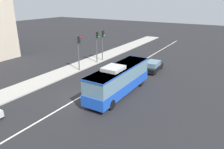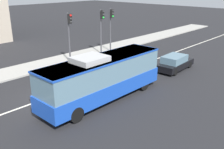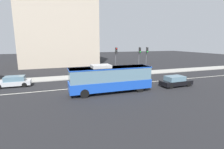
{
  "view_description": "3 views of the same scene",
  "coord_description": "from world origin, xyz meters",
  "px_view_note": "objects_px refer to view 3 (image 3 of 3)",
  "views": [
    {
      "loc": [
        -15.65,
        -13.5,
        9.84
      ],
      "look_at": [
        2.67,
        -2.39,
        2.21
      ],
      "focal_mm": 33.97,
      "sensor_mm": 36.0,
      "label": 1
    },
    {
      "loc": [
        -8.98,
        -15.19,
        7.97
      ],
      "look_at": [
        3.72,
        -3.25,
        1.74
      ],
      "focal_mm": 41.17,
      "sensor_mm": 36.0,
      "label": 2
    },
    {
      "loc": [
        -3.33,
        -21.73,
        6.02
      ],
      "look_at": [
        3.4,
        -2.29,
        2.04
      ],
      "focal_mm": 26.58,
      "sensor_mm": 36.0,
      "label": 3
    }
  ],
  "objects_px": {
    "transit_bus": "(110,78)",
    "sedan_silver": "(14,81)",
    "sedan_black": "(176,81)",
    "traffic_light_far_corner": "(139,56)",
    "traffic_light_near_corner": "(116,57)",
    "traffic_light_mid_block": "(147,56)"
  },
  "relations": [
    {
      "from": "transit_bus",
      "to": "traffic_light_mid_block",
      "type": "height_order",
      "value": "traffic_light_mid_block"
    },
    {
      "from": "transit_bus",
      "to": "sedan_silver",
      "type": "bearing_deg",
      "value": 149.81
    },
    {
      "from": "sedan_black",
      "to": "traffic_light_mid_block",
      "type": "xyz_separation_m",
      "value": [
        0.68,
        9.07,
        2.84
      ]
    },
    {
      "from": "transit_bus",
      "to": "traffic_light_near_corner",
      "type": "relative_size",
      "value": 1.92
    },
    {
      "from": "transit_bus",
      "to": "traffic_light_near_corner",
      "type": "xyz_separation_m",
      "value": [
        3.93,
        8.65,
        1.75
      ]
    },
    {
      "from": "transit_bus",
      "to": "sedan_black",
      "type": "distance_m",
      "value": 9.54
    },
    {
      "from": "sedan_silver",
      "to": "traffic_light_far_corner",
      "type": "height_order",
      "value": "traffic_light_far_corner"
    },
    {
      "from": "sedan_black",
      "to": "traffic_light_far_corner",
      "type": "bearing_deg",
      "value": 92.8
    },
    {
      "from": "sedan_silver",
      "to": "traffic_light_near_corner",
      "type": "distance_m",
      "value": 16.1
    },
    {
      "from": "transit_bus",
      "to": "sedan_silver",
      "type": "relative_size",
      "value": 2.21
    },
    {
      "from": "sedan_black",
      "to": "traffic_light_near_corner",
      "type": "bearing_deg",
      "value": 119.26
    },
    {
      "from": "transit_bus",
      "to": "traffic_light_far_corner",
      "type": "distance_m",
      "value": 12.46
    },
    {
      "from": "sedan_silver",
      "to": "traffic_light_near_corner",
      "type": "bearing_deg",
      "value": -174.03
    },
    {
      "from": "transit_bus",
      "to": "traffic_light_far_corner",
      "type": "relative_size",
      "value": 1.92
    },
    {
      "from": "transit_bus",
      "to": "sedan_silver",
      "type": "distance_m",
      "value": 13.71
    },
    {
      "from": "traffic_light_mid_block",
      "to": "sedan_black",
      "type": "bearing_deg",
      "value": -0.43
    },
    {
      "from": "sedan_black",
      "to": "traffic_light_near_corner",
      "type": "height_order",
      "value": "traffic_light_near_corner"
    },
    {
      "from": "traffic_light_mid_block",
      "to": "sedan_silver",
      "type": "bearing_deg",
      "value": -81.19
    },
    {
      "from": "traffic_light_near_corner",
      "to": "traffic_light_far_corner",
      "type": "distance_m",
      "value": 4.69
    },
    {
      "from": "sedan_black",
      "to": "traffic_light_near_corner",
      "type": "distance_m",
      "value": 10.9
    },
    {
      "from": "transit_bus",
      "to": "traffic_light_far_corner",
      "type": "height_order",
      "value": "traffic_light_far_corner"
    },
    {
      "from": "traffic_light_near_corner",
      "to": "traffic_light_far_corner",
      "type": "height_order",
      "value": "same"
    }
  ]
}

